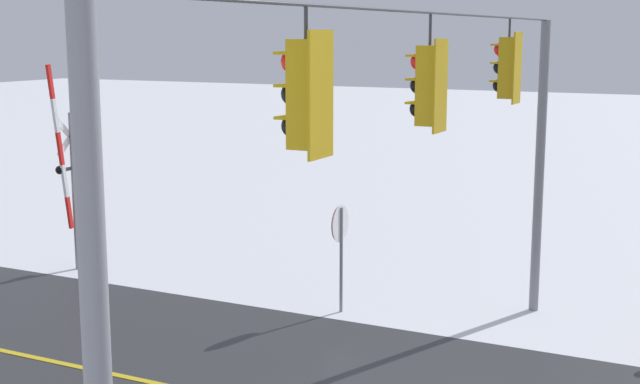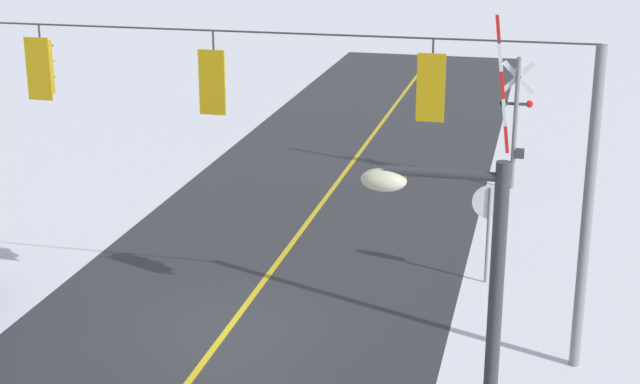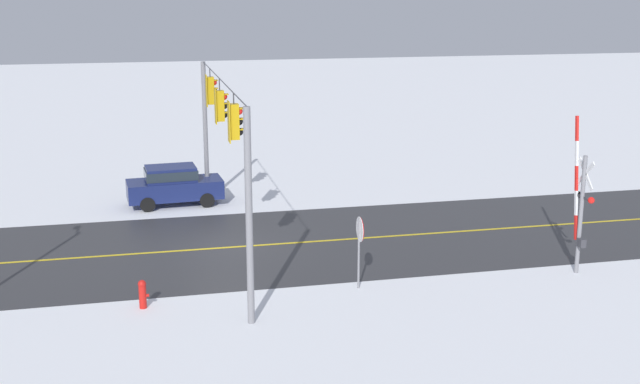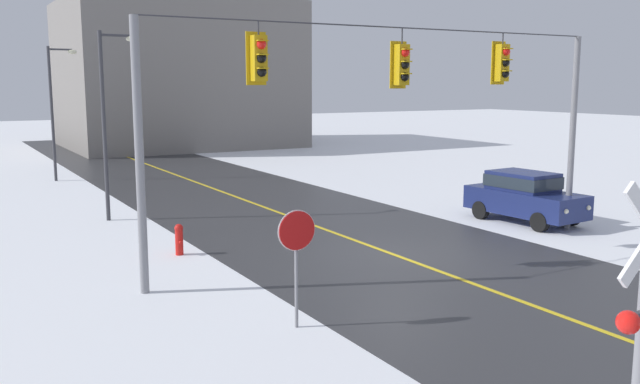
% 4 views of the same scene
% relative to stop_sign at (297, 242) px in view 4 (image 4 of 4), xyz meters
% --- Properties ---
extents(ground_plane, '(160.00, 160.00, 0.00)m').
position_rel_stop_sign_xyz_m(ground_plane, '(5.03, 3.73, -1.71)').
color(ground_plane, white).
extents(road_asphalt, '(9.00, 80.00, 0.01)m').
position_rel_stop_sign_xyz_m(road_asphalt, '(5.03, 9.73, -1.71)').
color(road_asphalt, '#303033').
rests_on(road_asphalt, ground).
extents(lane_centre_line, '(0.14, 72.00, 0.01)m').
position_rel_stop_sign_xyz_m(lane_centre_line, '(5.03, 9.73, -1.70)').
color(lane_centre_line, gold).
rests_on(lane_centre_line, ground).
extents(signal_span, '(14.20, 0.47, 6.22)m').
position_rel_stop_sign_xyz_m(signal_span, '(5.01, 3.72, 2.53)').
color(signal_span, gray).
rests_on(signal_span, ground).
extents(stop_sign, '(0.80, 0.09, 2.35)m').
position_rel_stop_sign_xyz_m(stop_sign, '(0.00, 0.00, 0.00)').
color(stop_sign, gray).
rests_on(stop_sign, ground).
extents(parked_car_navy, '(2.04, 4.29, 1.74)m').
position_rel_stop_sign_xyz_m(parked_car_navy, '(11.59, 5.24, -0.76)').
color(parked_car_navy, navy).
rests_on(parked_car_navy, ground).
extents(streetlamp_near, '(1.39, 0.28, 6.50)m').
position_rel_stop_sign_xyz_m(streetlamp_near, '(-0.56, 12.68, 2.20)').
color(streetlamp_near, '#38383D').
rests_on(streetlamp_near, ground).
extents(streetlamp_far, '(1.39, 0.28, 6.50)m').
position_rel_stop_sign_xyz_m(streetlamp_far, '(-0.56, 23.93, 2.20)').
color(streetlamp_far, '#38383D').
rests_on(streetlamp_far, ground).
extents(fire_hydrant, '(0.24, 0.31, 0.88)m').
position_rel_stop_sign_xyz_m(fire_hydrant, '(-0.17, 6.72, -1.25)').
color(fire_hydrant, red).
rests_on(fire_hydrant, ground).
extents(building_distant, '(16.13, 13.07, 10.66)m').
position_rel_stop_sign_xyz_m(building_distant, '(10.66, 39.63, 3.62)').
color(building_distant, slate).
rests_on(building_distant, ground).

